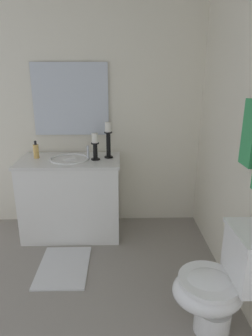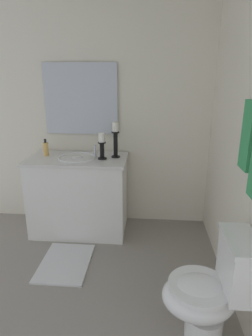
% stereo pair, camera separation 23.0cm
% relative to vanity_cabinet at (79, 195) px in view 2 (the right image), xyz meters
% --- Properties ---
extents(floor, '(2.54, 2.80, 0.02)m').
position_rel_vanity_cabinet_xyz_m(floor, '(0.94, 0.02, -0.43)').
color(floor, gray).
rests_on(floor, ground).
extents(wall_left, '(0.04, 2.80, 2.45)m').
position_rel_vanity_cabinet_xyz_m(wall_left, '(-0.33, 0.02, 0.81)').
color(wall_left, silver).
rests_on(wall_left, ground).
extents(vanity_cabinet, '(0.58, 1.03, 0.84)m').
position_rel_vanity_cabinet_xyz_m(vanity_cabinet, '(0.00, 0.00, 0.00)').
color(vanity_cabinet, white).
rests_on(vanity_cabinet, ground).
extents(sink_basin, '(0.40, 0.40, 0.24)m').
position_rel_vanity_cabinet_xyz_m(sink_basin, '(0.00, 0.00, 0.38)').
color(sink_basin, white).
rests_on(sink_basin, vanity_cabinet).
extents(mirror, '(0.02, 0.79, 0.74)m').
position_rel_vanity_cabinet_xyz_m(mirror, '(-0.28, 0.00, 0.99)').
color(mirror, silver).
extents(candle_holder_tall, '(0.09, 0.09, 0.37)m').
position_rel_vanity_cabinet_xyz_m(candle_holder_tall, '(-0.05, 0.40, 0.61)').
color(candle_holder_tall, black).
rests_on(candle_holder_tall, vanity_cabinet).
extents(candle_holder_short, '(0.09, 0.09, 0.27)m').
position_rel_vanity_cabinet_xyz_m(candle_holder_short, '(0.02, 0.27, 0.56)').
color(candle_holder_short, black).
rests_on(candle_holder_short, vanity_cabinet).
extents(soap_bottle, '(0.06, 0.06, 0.18)m').
position_rel_vanity_cabinet_xyz_m(soap_bottle, '(-0.06, -0.35, 0.49)').
color(soap_bottle, '#E5B259').
rests_on(soap_bottle, vanity_cabinet).
extents(toilet, '(0.39, 0.54, 0.75)m').
position_rel_vanity_cabinet_xyz_m(toilet, '(1.32, 1.14, -0.05)').
color(toilet, white).
rests_on(toilet, ground).
extents(towel_near_vanity, '(0.17, 0.03, 0.43)m').
position_rel_vanity_cabinet_xyz_m(towel_near_vanity, '(1.03, 1.34, 0.87)').
color(towel_near_vanity, '#389E59').
rests_on(towel_near_vanity, towel_bar).
extents(bath_mat, '(0.60, 0.44, 0.02)m').
position_rel_vanity_cabinet_xyz_m(bath_mat, '(0.62, 0.00, -0.41)').
color(bath_mat, silver).
rests_on(bath_mat, ground).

